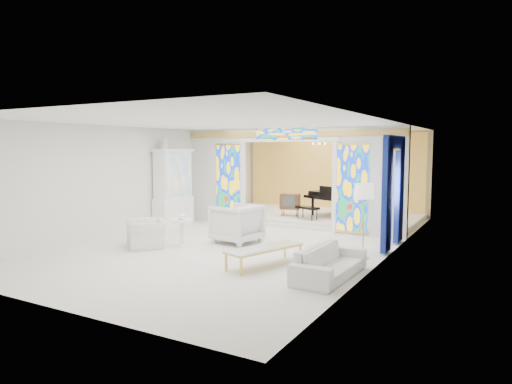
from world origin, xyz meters
The scene contains 24 objects.
floor centered at (0.00, 0.00, 0.00)m, with size 12.00×12.00×0.00m, color white.
ceiling centered at (0.00, 0.00, 3.00)m, with size 7.00×12.00×0.02m, color white.
wall_back centered at (0.00, 6.00, 1.50)m, with size 7.00×0.02×3.00m, color silver.
wall_front centered at (0.00, -6.00, 1.50)m, with size 7.00×0.02×3.00m, color silver.
wall_left centered at (-3.50, 0.00, 1.50)m, with size 0.02×12.00×3.00m, color silver.
wall_right centered at (3.50, 0.00, 1.50)m, with size 0.02×12.00×3.00m, color silver.
partition_wall centered at (0.00, 2.00, 1.65)m, with size 7.00×0.22×3.00m.
stained_glass_left centered at (-2.03, 1.89, 1.30)m, with size 0.90×0.04×2.40m, color gold.
stained_glass_right centered at (2.03, 1.89, 1.30)m, with size 0.90×0.04×2.40m, color gold.
stained_glass_transom centered at (0.00, 1.89, 2.82)m, with size 2.00×0.04×0.34m, color gold.
alcove_platform centered at (0.00, 4.10, 0.09)m, with size 6.80×3.80×0.18m, color white.
gold_curtain_back centered at (0.00, 5.88, 1.50)m, with size 6.70×0.10×2.90m, color gold.
chandelier centered at (0.20, 4.00, 2.55)m, with size 0.48×0.48×0.30m, color gold.
blue_drapes centered at (3.40, 0.70, 1.58)m, with size 0.14×1.85×2.65m.
china_cabinet centered at (-3.22, 0.60, 1.17)m, with size 0.56×1.46×2.72m.
armchair_left centered at (-1.87, -2.06, 0.33)m, with size 1.01×0.88×0.66m, color silver.
armchair_right centered at (-0.22, -0.56, 0.49)m, with size 1.05×1.08×0.99m, color silver.
sofa centered at (2.95, -2.40, 0.29)m, with size 2.00×0.78×0.58m, color white.
side_table centered at (-1.21, -1.52, 0.43)m, with size 0.69×0.69×0.65m.
vase centered at (-1.21, -1.52, 0.75)m, with size 0.19×0.19×0.20m, color white.
coffee_table centered at (1.50, -2.26, 0.36)m, with size 1.08×1.86×0.40m.
floor_lamp centered at (3.08, -0.68, 1.41)m, with size 0.49×0.49×1.65m.
grand_piano centered at (0.97, 4.13, 0.85)m, with size 2.19×2.57×0.99m.
tv_console centered at (-0.49, 3.24, 0.65)m, with size 0.70×0.56×0.72m.
Camera 1 is at (5.80, -10.34, 2.41)m, focal length 32.00 mm.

